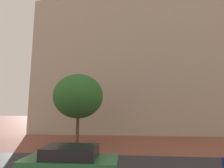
{
  "coord_description": "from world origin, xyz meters",
  "views": [
    {
      "loc": [
        1.2,
        -2.15,
        3.32
      ],
      "look_at": [
        0.21,
        9.42,
        4.98
      ],
      "focal_mm": 27.27,
      "sensor_mm": 36.0,
      "label": 1
    }
  ],
  "objects": [
    {
      "name": "ground_plane",
      "position": [
        0.0,
        10.0,
        0.0
      ],
      "size": [
        120.0,
        120.0,
        0.0
      ],
      "primitive_type": "plane",
      "color": "brown"
    },
    {
      "name": "landmark_building",
      "position": [
        2.28,
        26.68,
        11.32
      ],
      "size": [
        28.02,
        15.19,
        36.4
      ],
      "color": "#B2A893",
      "rests_on": "ground_plane"
    },
    {
      "name": "car_green",
      "position": [
        -1.5,
        6.19,
        0.73
      ],
      "size": [
        4.52,
        2.06,
        1.51
      ],
      "color": "#287042",
      "rests_on": "ground_plane"
    },
    {
      "name": "tree_curb_far",
      "position": [
        -3.2,
        13.15,
        4.43
      ],
      "size": [
        4.5,
        4.5,
        6.46
      ],
      "color": "brown",
      "rests_on": "ground_plane"
    }
  ]
}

